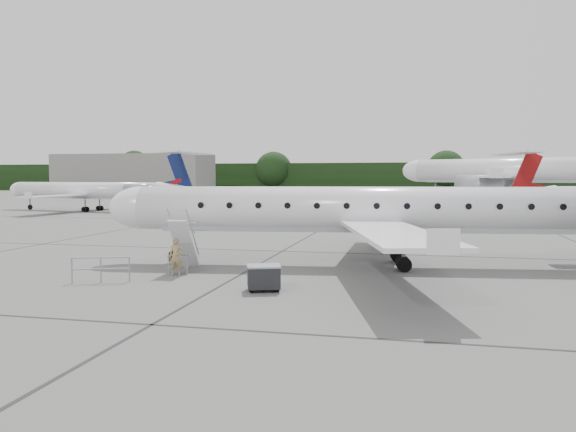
# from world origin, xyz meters

# --- Properties ---
(ground) EXTENTS (320.00, 320.00, 0.00)m
(ground) POSITION_xyz_m (0.00, 0.00, 0.00)
(ground) COLOR #585856
(ground) RESTS_ON ground
(treeline) EXTENTS (260.00, 4.00, 8.00)m
(treeline) POSITION_xyz_m (0.00, 130.00, 4.00)
(treeline) COLOR black
(treeline) RESTS_ON ground
(terminal_building) EXTENTS (40.00, 14.00, 10.00)m
(terminal_building) POSITION_xyz_m (-70.00, 110.00, 5.00)
(terminal_building) COLOR slate
(terminal_building) RESTS_ON ground
(main_regional_jet) EXTENTS (31.39, 24.40, 7.42)m
(main_regional_jet) POSITION_xyz_m (-0.11, 2.15, 3.71)
(main_regional_jet) COLOR silver
(main_regional_jet) RESTS_ON ground
(airstair) EXTENTS (1.11, 2.19, 2.33)m
(airstair) POSITION_xyz_m (-8.45, -1.09, 1.16)
(airstair) COLOR silver
(airstair) RESTS_ON ground
(passenger) EXTENTS (0.66, 0.50, 1.62)m
(passenger) POSITION_xyz_m (-8.30, -2.28, 0.81)
(passenger) COLOR #947B51
(passenger) RESTS_ON ground
(safety_railing) EXTENTS (2.10, 0.82, 1.00)m
(safety_railing) POSITION_xyz_m (-10.54, -4.44, 0.50)
(safety_railing) COLOR gray
(safety_railing) RESTS_ON ground
(baggage_cart) EXTENTS (1.41, 1.27, 1.01)m
(baggage_cart) POSITION_xyz_m (-3.84, -4.58, 0.51)
(baggage_cart) COLOR black
(baggage_cart) RESTS_ON ground
(bg_narrowbody) EXTENTS (48.62, 42.04, 14.65)m
(bg_narrowbody) POSITION_xyz_m (17.30, 77.15, 7.33)
(bg_narrowbody) COLOR silver
(bg_narrowbody) RESTS_ON ground
(bg_regional_left) EXTENTS (29.40, 23.13, 7.02)m
(bg_regional_left) POSITION_xyz_m (-37.51, 36.96, 3.51)
(bg_regional_left) COLOR silver
(bg_regional_left) RESTS_ON ground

